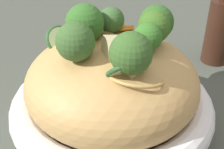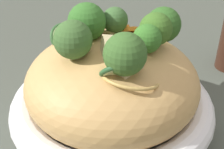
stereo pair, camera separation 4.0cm
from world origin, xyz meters
The scene contains 7 objects.
ground_plane centered at (0.00, 0.00, 0.00)m, with size 3.00×3.00×0.00m, color #464B41.
serving_bowl centered at (0.00, 0.00, 0.03)m, with size 0.28×0.28×0.06m.
noodle_heap centered at (0.00, 0.00, 0.08)m, with size 0.23×0.23×0.12m.
broccoli_florets centered at (-0.01, -0.01, 0.14)m, with size 0.15×0.20×0.09m.
carrot_coins centered at (0.02, -0.05, 0.13)m, with size 0.12×0.04×0.04m.
zucchini_slices centered at (0.02, 0.02, 0.12)m, with size 0.15×0.12×0.04m.
chicken_chunks centered at (-0.02, 0.03, 0.14)m, with size 0.06×0.06×0.03m.
Camera 2 is at (-0.10, 0.32, 0.31)m, focal length 49.97 mm.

